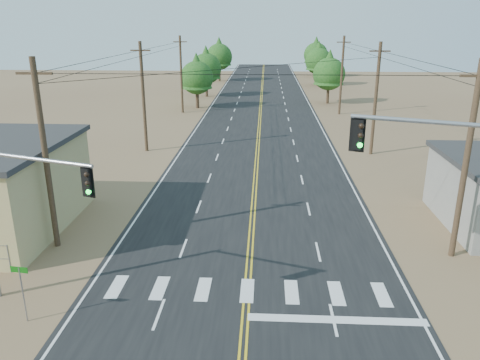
{
  "coord_description": "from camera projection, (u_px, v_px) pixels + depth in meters",
  "views": [
    {
      "loc": [
        0.68,
        -10.43,
        11.5
      ],
      "look_at": [
        -0.62,
        13.33,
        3.5
      ],
      "focal_mm": 35.0,
      "sensor_mm": 36.0,
      "label": 1
    }
  ],
  "objects": [
    {
      "name": "tree_left_mid",
      "position": [
        206.0,
        65.0,
        75.5
      ],
      "size": [
        4.91,
        4.91,
        8.18
      ],
      "color": "#3F2D1E",
      "rests_on": "ground"
    },
    {
      "name": "utility_pole_right_mid",
      "position": [
        376.0,
        98.0,
        41.68
      ],
      "size": [
        1.8,
        0.3,
        10.0
      ],
      "color": "#4C3826",
      "rests_on": "ground"
    },
    {
      "name": "utility_pole_left_mid",
      "position": [
        143.0,
        97.0,
        42.76
      ],
      "size": [
        1.8,
        0.3,
        10.0
      ],
      "color": "#4C3826",
      "rests_on": "ground"
    },
    {
      "name": "tree_right_near",
      "position": [
        329.0,
        71.0,
        68.91
      ],
      "size": [
        4.75,
        4.75,
        7.92
      ],
      "color": "#3F2D1E",
      "rests_on": "ground"
    },
    {
      "name": "utility_pole_right_near",
      "position": [
        466.0,
        161.0,
        22.75
      ],
      "size": [
        1.8,
        0.3,
        10.0
      ],
      "color": "#4C3826",
      "rests_on": "ground"
    },
    {
      "name": "tree_left_near",
      "position": [
        197.0,
        74.0,
        65.3
      ],
      "size": [
        4.62,
        4.62,
        7.7
      ],
      "color": "#3F2D1E",
      "rests_on": "ground"
    },
    {
      "name": "tree_right_mid",
      "position": [
        319.0,
        58.0,
        89.05
      ],
      "size": [
        5.01,
        5.01,
        8.35
      ],
      "color": "#3F2D1E",
      "rests_on": "ground"
    },
    {
      "name": "road",
      "position": [
        257.0,
        158.0,
        41.96
      ],
      "size": [
        15.0,
        200.0,
        0.02
      ],
      "primitive_type": "cube",
      "color": "black",
      "rests_on": "ground"
    },
    {
      "name": "street_sign",
      "position": [
        22.0,
        285.0,
        18.48
      ],
      "size": [
        0.73,
        0.12,
        2.47
      ],
      "rotation": [
        0.0,
        0.0,
        -0.12
      ],
      "color": "gray",
      "rests_on": "ground"
    },
    {
      "name": "signal_mast_left",
      "position": [
        13.0,
        203.0,
        18.68
      ],
      "size": [
        5.71,
        2.13,
        6.85
      ],
      "rotation": [
        0.0,
        0.0,
        -0.32
      ],
      "color": "gray",
      "rests_on": "ground"
    },
    {
      "name": "utility_pole_left_far",
      "position": [
        181.0,
        74.0,
        61.69
      ],
      "size": [
        1.8,
        0.3,
        10.0
      ],
      "color": "#4C3826",
      "rests_on": "ground"
    },
    {
      "name": "tree_left_far",
      "position": [
        219.0,
        54.0,
        96.01
      ],
      "size": [
        5.35,
        5.35,
        8.92
      ],
      "color": "#3F2D1E",
      "rests_on": "ground"
    },
    {
      "name": "utility_pole_right_far",
      "position": [
        342.0,
        75.0,
        60.61
      ],
      "size": [
        1.8,
        0.3,
        10.0
      ],
      "color": "#4C3826",
      "rests_on": "ground"
    },
    {
      "name": "tree_right_far",
      "position": [
        316.0,
        52.0,
        103.4
      ],
      "size": [
        5.28,
        5.28,
        8.8
      ],
      "color": "#3F2D1E",
      "rests_on": "ground"
    },
    {
      "name": "utility_pole_left_near",
      "position": [
        45.0,
        155.0,
        23.83
      ],
      "size": [
        1.8,
        0.3,
        10.0
      ],
      "color": "#4C3826",
      "rests_on": "ground"
    },
    {
      "name": "signal_mast_right",
      "position": [
        478.0,
        189.0,
        17.66
      ],
      "size": [
        6.76,
        2.67,
        8.18
      ],
      "rotation": [
        0.0,
        0.0,
        -0.35
      ],
      "color": "gray",
      "rests_on": "ground"
    }
  ]
}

